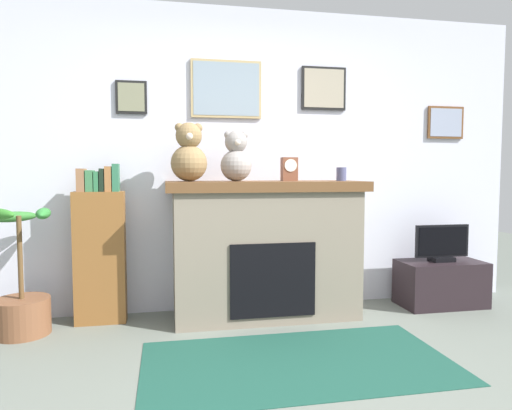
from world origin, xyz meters
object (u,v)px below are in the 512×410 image
at_px(bookshelf, 100,250).
at_px(teddy_bear_grey, 236,159).
at_px(candle_jar, 341,174).
at_px(mantel_clock, 289,169).
at_px(television, 442,244).
at_px(teddy_bear_cream, 189,155).
at_px(potted_plant, 21,298).
at_px(fireplace, 265,248).
at_px(tv_stand, 441,283).

height_order(bookshelf, teddy_bear_grey, teddy_bear_grey).
bearing_deg(candle_jar, mantel_clock, -179.84).
xyz_separation_m(television, teddy_bear_cream, (-2.23, -0.00, 0.77)).
height_order(potted_plant, teddy_bear_grey, teddy_bear_grey).
relative_size(potted_plant, teddy_bear_grey, 2.34).
xyz_separation_m(television, candle_jar, (-0.96, -0.00, 0.62)).
bearing_deg(mantel_clock, bookshelf, 175.98).
bearing_deg(teddy_bear_grey, fireplace, 4.27).
relative_size(fireplace, potted_plant, 1.70).
relative_size(television, candle_jar, 4.47).
distance_m(potted_plant, candle_jar, 2.66).
bearing_deg(candle_jar, teddy_bear_grey, -179.97).
xyz_separation_m(television, teddy_bear_grey, (-1.85, -0.00, 0.75)).
relative_size(fireplace, mantel_clock, 8.28).
bearing_deg(teddy_bear_cream, tv_stand, 0.14).
height_order(tv_stand, television, television).
xyz_separation_m(bookshelf, television, (2.92, -0.10, -0.03)).
height_order(television, teddy_bear_cream, teddy_bear_cream).
height_order(potted_plant, tv_stand, potted_plant).
xyz_separation_m(fireplace, potted_plant, (-1.85, -0.08, -0.30)).
distance_m(candle_jar, teddy_bear_grey, 0.90).
height_order(fireplace, mantel_clock, mantel_clock).
xyz_separation_m(fireplace, teddy_bear_grey, (-0.24, -0.02, 0.74)).
height_order(bookshelf, teddy_bear_cream, teddy_bear_cream).
height_order(bookshelf, mantel_clock, mantel_clock).
height_order(mantel_clock, teddy_bear_cream, teddy_bear_cream).
relative_size(television, teddy_bear_cream, 1.10).
distance_m(fireplace, candle_jar, 0.89).
height_order(candle_jar, teddy_bear_cream, teddy_bear_cream).
bearing_deg(tv_stand, teddy_bear_cream, -179.86).
height_order(fireplace, candle_jar, candle_jar).
bearing_deg(teddy_bear_grey, television, 0.13).
xyz_separation_m(television, mantel_clock, (-1.41, -0.00, 0.67)).
relative_size(mantel_clock, teddy_bear_cream, 0.42).
bearing_deg(television, bookshelf, 178.02).
bearing_deg(fireplace, television, -0.50).
xyz_separation_m(potted_plant, candle_jar, (2.50, 0.07, 0.91)).
xyz_separation_m(fireplace, television, (1.61, -0.01, -0.01)).
distance_m(potted_plant, teddy_bear_cream, 1.63).
bearing_deg(potted_plant, teddy_bear_cream, 3.00).
bearing_deg(fireplace, mantel_clock, -5.53).
bearing_deg(candle_jar, teddy_bear_cream, -179.97).
xyz_separation_m(tv_stand, teddy_bear_cream, (-2.23, -0.01, 1.13)).
relative_size(mantel_clock, teddy_bear_grey, 0.48).
xyz_separation_m(teddy_bear_cream, teddy_bear_grey, (0.37, 0.00, -0.03)).
distance_m(bookshelf, television, 2.93).
distance_m(potted_plant, television, 3.47).
height_order(bookshelf, television, bookshelf).
bearing_deg(bookshelf, mantel_clock, -4.02).
bearing_deg(potted_plant, fireplace, 2.57).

